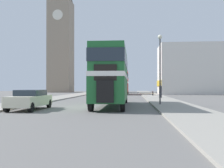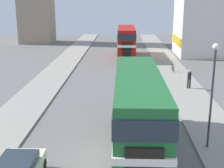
% 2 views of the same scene
% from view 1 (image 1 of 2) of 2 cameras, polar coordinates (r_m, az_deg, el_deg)
% --- Properties ---
extents(ground_plane, '(120.00, 120.00, 0.00)m').
position_cam_1_polar(ground_plane, '(20.07, -4.95, -5.20)').
color(ground_plane, slate).
extents(sidewalk_right, '(3.50, 120.00, 0.12)m').
position_cam_1_polar(sidewalk_right, '(20.10, 14.47, -5.01)').
color(sidewalk_right, gray).
rests_on(sidewalk_right, ground_plane).
extents(sidewalk_left, '(3.50, 120.00, 0.12)m').
position_cam_1_polar(sidewalk_left, '(22.20, -22.46, -4.56)').
color(sidewalk_left, gray).
rests_on(sidewalk_left, ground_plane).
extents(double_decker_bus, '(2.38, 10.71, 4.47)m').
position_cam_1_polar(double_decker_bus, '(20.51, -0.00, 2.35)').
color(double_decker_bus, '#1E602D').
rests_on(double_decker_bus, ground_plane).
extents(bus_distant, '(2.42, 10.38, 4.34)m').
position_cam_1_polar(bus_distant, '(49.67, 2.31, 0.60)').
color(bus_distant, '#B2140F').
rests_on(bus_distant, ground_plane).
extents(car_parked_near, '(1.78, 4.30, 1.39)m').
position_cam_1_polar(car_parked_near, '(18.35, -18.22, -3.33)').
color(car_parked_near, beige).
rests_on(car_parked_near, ground_plane).
extents(pedestrian_walking, '(0.35, 0.35, 1.75)m').
position_cam_1_polar(pedestrian_walking, '(33.57, 11.00, -1.40)').
color(pedestrian_walking, '#282833').
rests_on(pedestrian_walking, sidewalk_right).
extents(bicycle_on_pavement, '(0.05, 1.76, 0.78)m').
position_cam_1_polar(bicycle_on_pavement, '(40.71, 9.33, -2.12)').
color(bicycle_on_pavement, black).
rests_on(bicycle_on_pavement, sidewalk_right).
extents(street_lamp, '(0.36, 0.36, 5.86)m').
position_cam_1_polar(street_lamp, '(21.45, 10.92, 5.70)').
color(street_lamp, '#38383D').
rests_on(street_lamp, sidewalk_right).
extents(church_tower, '(6.24, 6.24, 35.59)m').
position_cam_1_polar(church_tower, '(70.29, -11.61, 13.13)').
color(church_tower, gray).
rests_on(church_tower, ground_plane).
extents(shop_building_block, '(18.88, 8.21, 10.12)m').
position_cam_1_polar(shop_building_block, '(54.70, 20.58, 3.12)').
color(shop_building_block, silver).
rests_on(shop_building_block, ground_plane).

